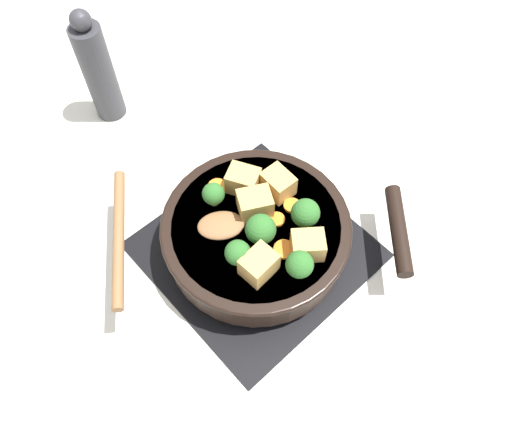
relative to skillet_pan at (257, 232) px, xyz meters
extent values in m
plane|color=silver|center=(0.00, 0.00, -0.06)|extent=(2.40, 2.40, 0.00)
cube|color=black|center=(0.00, 0.00, -0.05)|extent=(0.31, 0.31, 0.01)
torus|color=black|center=(0.00, 0.00, -0.04)|extent=(0.24, 0.24, 0.01)
cube|color=black|center=(0.00, 0.00, -0.04)|extent=(0.01, 0.23, 0.01)
cube|color=black|center=(0.00, 0.00, -0.04)|extent=(0.23, 0.01, 0.01)
cylinder|color=black|center=(0.00, 0.00, 0.00)|extent=(0.27, 0.27, 0.06)
cylinder|color=brown|center=(0.00, 0.00, 0.00)|extent=(0.25, 0.25, 0.05)
torus|color=black|center=(0.00, 0.00, 0.02)|extent=(0.28, 0.28, 0.01)
cylinder|color=black|center=(-0.14, -0.15, 0.01)|extent=(0.12, 0.12, 0.02)
ellipsoid|color=brown|center=(0.03, 0.04, 0.03)|extent=(0.08, 0.08, 0.01)
cylinder|color=brown|center=(0.11, 0.16, 0.03)|extent=(0.19, 0.14, 0.02)
cube|color=tan|center=(-0.06, 0.05, 0.04)|extent=(0.04, 0.05, 0.04)
cube|color=tan|center=(0.02, -0.01, 0.04)|extent=(0.06, 0.06, 0.04)
cube|color=tan|center=(0.06, -0.03, 0.04)|extent=(0.06, 0.05, 0.04)
cube|color=tan|center=(0.02, -0.06, 0.04)|extent=(0.05, 0.04, 0.04)
cube|color=tan|center=(-0.08, -0.02, 0.04)|extent=(0.06, 0.06, 0.04)
cylinder|color=#709956|center=(-0.02, 0.01, 0.03)|extent=(0.01, 0.01, 0.01)
sphere|color=#2D6628|center=(-0.02, 0.01, 0.05)|extent=(0.04, 0.04, 0.04)
cylinder|color=#709956|center=(-0.10, 0.01, 0.03)|extent=(0.01, 0.01, 0.01)
sphere|color=#2D6628|center=(-0.10, 0.01, 0.05)|extent=(0.04, 0.04, 0.04)
cylinder|color=#709956|center=(0.07, 0.02, 0.03)|extent=(0.01, 0.01, 0.01)
sphere|color=#2D6628|center=(0.07, 0.02, 0.05)|extent=(0.03, 0.03, 0.03)
cylinder|color=#709956|center=(-0.03, 0.06, 0.03)|extent=(0.01, 0.01, 0.01)
sphere|color=#2D6628|center=(-0.03, 0.06, 0.05)|extent=(0.04, 0.04, 0.04)
cylinder|color=#709956|center=(-0.04, -0.05, 0.03)|extent=(0.01, 0.01, 0.01)
sphere|color=#2D6628|center=(-0.04, -0.05, 0.05)|extent=(0.04, 0.04, 0.04)
cylinder|color=orange|center=(-0.06, 0.00, 0.03)|extent=(0.03, 0.03, 0.01)
cylinder|color=orange|center=(-0.01, -0.06, 0.03)|extent=(0.03, 0.03, 0.01)
cylinder|color=orange|center=(0.09, 0.00, 0.03)|extent=(0.03, 0.03, 0.01)
cylinder|color=orange|center=(-0.01, -0.02, 0.03)|extent=(0.02, 0.02, 0.01)
cylinder|color=#333338|center=(0.41, 0.00, 0.04)|extent=(0.05, 0.05, 0.19)
sphere|color=#333338|center=(0.41, 0.00, 0.14)|extent=(0.04, 0.04, 0.04)
camera|label=1|loc=(-0.27, 0.25, 0.65)|focal=35.00mm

